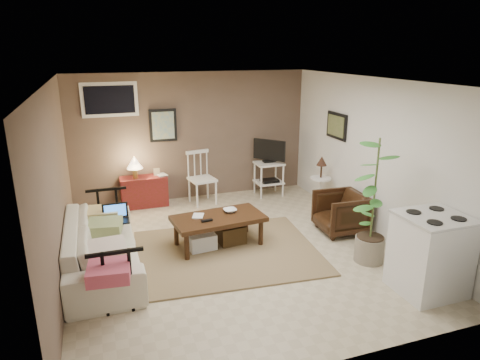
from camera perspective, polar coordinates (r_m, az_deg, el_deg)
name	(u,v)px	position (r m, az deg, el deg)	size (l,w,h in m)	color
floor	(234,250)	(6.28, -0.82, -9.34)	(5.00, 5.00, 0.00)	#C1B293
art_back	(163,125)	(8.03, -10.22, 7.19)	(0.50, 0.03, 0.60)	black
art_right	(337,126)	(7.63, 12.77, 7.06)	(0.03, 0.60, 0.45)	black
window	(110,100)	(7.87, -16.99, 10.21)	(0.96, 0.03, 0.60)	white
rug	(227,252)	(6.21, -1.78, -9.56)	(2.55, 2.04, 0.02)	olive
coffee_table	(218,229)	(6.30, -2.96, -6.51)	(1.37, 0.80, 0.50)	#391C0F
sofa	(101,238)	(5.90, -18.03, -7.34)	(2.27, 0.66, 0.89)	beige
sofa_pillows	(106,238)	(5.62, -17.49, -7.41)	(0.44, 2.16, 0.15)	beige
sofa_end_rails	(112,241)	(5.92, -16.70, -7.76)	(0.61, 2.27, 0.76)	black
laptop	(116,216)	(6.21, -16.24, -4.60)	(0.35, 0.25, 0.24)	black
red_console	(143,189)	(8.05, -12.77, -1.14)	(0.84, 0.37, 0.97)	maroon
spindle_chair	(202,179)	(8.00, -5.12, 0.08)	(0.51, 0.51, 0.98)	white
tv_stand	(269,166)	(8.39, 3.90, 1.84)	(0.53, 0.54, 1.12)	white
side_table	(321,177)	(7.75, 10.72, 0.44)	(0.37, 0.37, 0.99)	white
armchair	(341,211)	(6.93, 13.27, -4.00)	(0.69, 0.65, 0.71)	black
potted_plant	(374,197)	(5.90, 17.46, -2.18)	(0.44, 0.44, 1.75)	gray
stove	(430,254)	(5.58, 24.02, -8.98)	(0.75, 0.70, 0.98)	white
bowl	(230,206)	(6.35, -1.35, -3.46)	(0.19, 0.05, 0.19)	#391C0F
book_table	(193,210)	(6.22, -6.34, -3.95)	(0.15, 0.02, 0.21)	#391C0F
book_console	(157,170)	(7.96, -11.01, 1.31)	(0.17, 0.02, 0.23)	#391C0F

